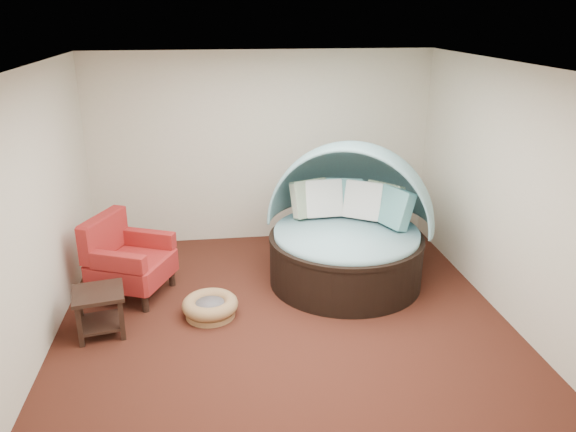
{
  "coord_description": "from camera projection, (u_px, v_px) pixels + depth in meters",
  "views": [
    {
      "loc": [
        -0.71,
        -5.57,
        3.31
      ],
      "look_at": [
        0.13,
        0.6,
        1.02
      ],
      "focal_mm": 35.0,
      "sensor_mm": 36.0,
      "label": 1
    }
  ],
  "objects": [
    {
      "name": "wall_back",
      "position": [
        262.0,
        148.0,
        8.25
      ],
      "size": [
        5.0,
        0.0,
        5.0
      ],
      "primitive_type": "plane",
      "rotation": [
        1.57,
        0.0,
        0.0
      ],
      "color": "beige",
      "rests_on": "floor"
    },
    {
      "name": "wall_left",
      "position": [
        36.0,
        213.0,
        5.61
      ],
      "size": [
        0.0,
        5.0,
        5.0
      ],
      "primitive_type": "plane",
      "rotation": [
        1.57,
        0.0,
        1.57
      ],
      "color": "beige",
      "rests_on": "floor"
    },
    {
      "name": "pet_basket",
      "position": [
        210.0,
        307.0,
        6.42
      ],
      "size": [
        0.66,
        0.66,
        0.22
      ],
      "rotation": [
        0.0,
        0.0,
        0.02
      ],
      "color": "olive",
      "rests_on": "floor"
    },
    {
      "name": "floor",
      "position": [
        284.0,
        318.0,
        6.41
      ],
      "size": [
        5.0,
        5.0,
        0.0
      ],
      "primitive_type": "plane",
      "color": "#441D13",
      "rests_on": "ground"
    },
    {
      "name": "ceiling",
      "position": [
        283.0,
        66.0,
        5.44
      ],
      "size": [
        5.0,
        5.0,
        0.0
      ],
      "primitive_type": "plane",
      "rotation": [
        3.14,
        0.0,
        0.0
      ],
      "color": "white",
      "rests_on": "wall_back"
    },
    {
      "name": "canopy_daybed",
      "position": [
        348.0,
        218.0,
        7.1
      ],
      "size": [
        2.59,
        2.56,
        1.79
      ],
      "rotation": [
        0.0,
        0.0,
        -0.41
      ],
      "color": "black",
      "rests_on": "floor"
    },
    {
      "name": "wall_front",
      "position": [
        334.0,
        326.0,
        3.6
      ],
      "size": [
        5.0,
        0.0,
        5.0
      ],
      "primitive_type": "plane",
      "rotation": [
        -1.57,
        0.0,
        0.0
      ],
      "color": "beige",
      "rests_on": "floor"
    },
    {
      "name": "side_table",
      "position": [
        100.0,
        306.0,
        6.01
      ],
      "size": [
        0.61,
        0.61,
        0.5
      ],
      "rotation": [
        0.0,
        0.0,
        0.19
      ],
      "color": "black",
      "rests_on": "floor"
    },
    {
      "name": "red_armchair",
      "position": [
        127.0,
        259.0,
        6.81
      ],
      "size": [
        1.13,
        1.13,
        1.01
      ],
      "rotation": [
        0.0,
        0.0,
        -0.41
      ],
      "color": "black",
      "rests_on": "floor"
    },
    {
      "name": "wall_right",
      "position": [
        506.0,
        193.0,
        6.24
      ],
      "size": [
        0.0,
        5.0,
        5.0
      ],
      "primitive_type": "plane",
      "rotation": [
        1.57,
        0.0,
        -1.57
      ],
      "color": "beige",
      "rests_on": "floor"
    }
  ]
}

